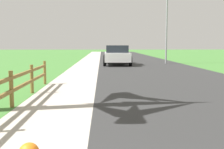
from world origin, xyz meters
TOP-DOWN VIEW (x-y plane):
  - ground_plane at (0.00, 25.00)m, footprint 120.00×120.00m
  - road_asphalt at (3.50, 27.00)m, footprint 7.00×66.00m
  - curb_concrete at (-3.00, 27.00)m, footprint 6.00×66.00m
  - grass_verge at (-4.50, 27.00)m, footprint 5.00×66.00m
  - parked_suv_white at (1.42, 21.41)m, footprint 2.20×4.86m
  - street_lamp at (5.77, 22.54)m, footprint 1.17×0.20m

SIDE VIEW (x-z plane):
  - ground_plane at x=0.00m, z-range 0.00..0.00m
  - road_asphalt at x=3.50m, z-range 0.00..0.01m
  - curb_concrete at x=-3.00m, z-range 0.00..0.01m
  - grass_verge at x=-4.50m, z-range 0.00..0.01m
  - parked_suv_white at x=1.42m, z-range 0.01..1.56m
  - street_lamp at x=5.77m, z-range 0.60..6.74m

